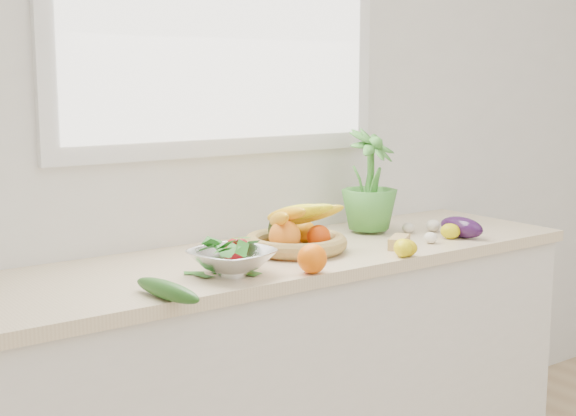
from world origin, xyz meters
TOP-DOWN VIEW (x-y plane):
  - back_wall at (0.00, 2.25)m, footprint 4.50×0.02m
  - counter_cabinet at (0.00, 1.95)m, footprint 2.20×0.58m
  - countertop at (0.00, 1.95)m, footprint 2.24×0.62m
  - orange_loose at (-0.05, 1.67)m, footprint 0.11×0.11m
  - lemon_a at (0.33, 1.67)m, footprint 0.08×0.09m
  - lemon_b at (0.32, 1.67)m, footprint 0.09×0.10m
  - lemon_c at (0.65, 1.78)m, footprint 0.09×0.09m
  - apple at (-0.18, 1.88)m, footprint 0.11×0.11m
  - ginger at (0.40, 1.78)m, footprint 0.13×0.11m
  - garlic_a at (0.61, 1.94)m, footprint 0.06×0.06m
  - garlic_b at (0.70, 1.91)m, footprint 0.06×0.06m
  - garlic_c at (0.54, 1.77)m, footprint 0.06×0.06m
  - eggplant at (0.71, 1.77)m, footprint 0.08×0.19m
  - cucumber at (-0.53, 1.67)m, footprint 0.09×0.27m
  - radish at (-0.03, 1.71)m, footprint 0.04×0.04m
  - potted_herb at (0.50, 2.04)m, footprint 0.26×0.26m
  - fruit_basket at (0.08, 1.94)m, footprint 0.42×0.42m
  - colander_with_spinach at (-0.25, 1.79)m, footprint 0.28×0.28m

SIDE VIEW (x-z plane):
  - counter_cabinet at x=0.00m, z-range 0.00..0.86m
  - countertop at x=0.00m, z-range 0.86..0.90m
  - radish at x=-0.03m, z-range 0.90..0.93m
  - garlic_a at x=0.61m, z-range 0.90..0.94m
  - garlic_c at x=0.54m, z-range 0.90..0.94m
  - ginger at x=0.40m, z-range 0.90..0.94m
  - garlic_b at x=0.70m, z-range 0.90..0.94m
  - cucumber at x=-0.53m, z-range 0.90..0.95m
  - lemon_a at x=0.33m, z-range 0.90..0.96m
  - lemon_c at x=0.65m, z-range 0.90..0.96m
  - lemon_b at x=0.32m, z-range 0.90..0.96m
  - eggplant at x=0.71m, z-range 0.90..0.98m
  - orange_loose at x=-0.05m, z-range 0.90..0.99m
  - apple at x=-0.18m, z-range 0.90..0.99m
  - fruit_basket at x=0.08m, z-range 0.86..1.04m
  - colander_with_spinach at x=-0.25m, z-range 0.90..1.02m
  - potted_herb at x=0.50m, z-range 0.91..1.28m
  - back_wall at x=0.00m, z-range 0.00..2.70m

